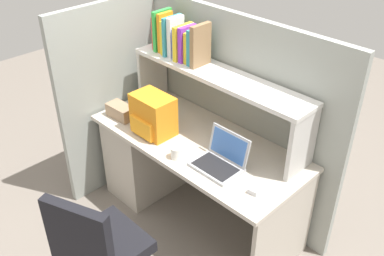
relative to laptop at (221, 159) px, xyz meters
The scene contains 12 objects.
ground_plane 0.85m from the laptop, 161.92° to the left, with size 8.00×8.00×0.00m, color slate.
desk 0.81m from the laptop, behind, with size 1.60×0.70×0.73m.
cubicle_partition_rear 0.58m from the laptop, 123.23° to the left, with size 1.84×0.05×1.55m, color #939991.
cubicle_partition_left 1.17m from the laptop, behind, with size 0.05×1.06×1.55m, color #939991.
overhead_hutch 0.53m from the laptop, 136.23° to the left, with size 1.44×0.28×0.45m.
reference_books_on_shelf 0.93m from the laptop, 156.26° to the left, with size 0.47×0.19×0.30m.
laptop is the anchor object (origin of this frame).
backpack 0.61m from the laptop, behind, with size 0.30×0.23×0.29m.
computer_mouse 0.31m from the laptop, ahead, with size 0.06×0.10×0.03m, color silver.
paper_cup 0.30m from the laptop, 151.60° to the right, with size 0.08×0.08×0.08m, color white.
tissue_box 0.95m from the laptop, behind, with size 0.22×0.12×0.10m, color #9E7F60.
snack_canister 0.88m from the laptop, behind, with size 0.10×0.10×0.13m, color #26723F.
Camera 1 is at (1.77, -1.80, 2.45)m, focal length 40.73 mm.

